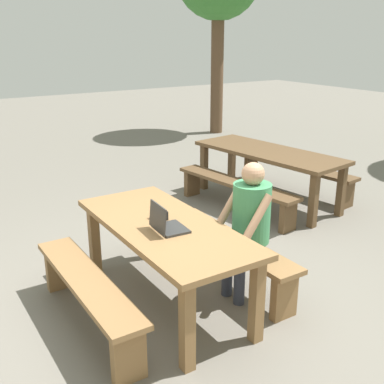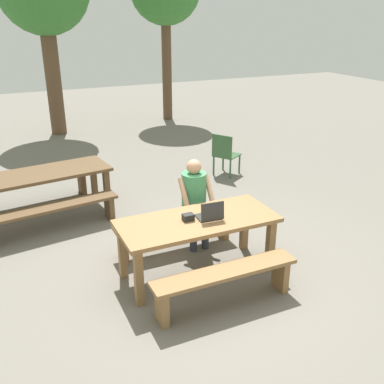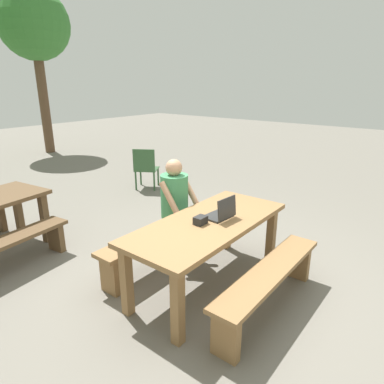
# 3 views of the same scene
# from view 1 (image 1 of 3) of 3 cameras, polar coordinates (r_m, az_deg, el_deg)

# --- Properties ---
(ground_plane) EXTENTS (30.00, 30.00, 0.00)m
(ground_plane) POSITION_cam_1_polar(r_m,az_deg,el_deg) (4.36, -3.15, -13.03)
(ground_plane) COLOR slate
(picnic_table_front) EXTENTS (1.92, 0.83, 0.75)m
(picnic_table_front) POSITION_cam_1_polar(r_m,az_deg,el_deg) (4.06, -3.31, -5.26)
(picnic_table_front) COLOR olive
(picnic_table_front) RESTS_ON ground
(bench_near) EXTENTS (1.69, 0.30, 0.45)m
(bench_near) POSITION_cam_1_polar(r_m,az_deg,el_deg) (3.94, -12.47, -11.52)
(bench_near) COLOR olive
(bench_near) RESTS_ON ground
(bench_far) EXTENTS (1.69, 0.30, 0.45)m
(bench_far) POSITION_cam_1_polar(r_m,az_deg,el_deg) (4.54, 4.65, -6.83)
(bench_far) COLOR olive
(bench_far) RESTS_ON ground
(laptop) EXTENTS (0.31, 0.27, 0.24)m
(laptop) POSITION_cam_1_polar(r_m,az_deg,el_deg) (3.85, -3.16, -3.89)
(laptop) COLOR #2D2D2D
(laptop) RESTS_ON picnic_table_front
(small_pouch) EXTENTS (0.13, 0.10, 0.08)m
(small_pouch) POSITION_cam_1_polar(r_m,az_deg,el_deg) (4.10, -3.91, -2.75)
(small_pouch) COLOR black
(small_pouch) RESTS_ON picnic_table_front
(person_seated) EXTENTS (0.44, 0.42, 1.25)m
(person_seated) POSITION_cam_1_polar(r_m,az_deg,el_deg) (4.16, 6.79, -3.33)
(person_seated) COLOR #333847
(person_seated) RESTS_ON ground
(picnic_table_mid) EXTENTS (2.28, 1.09, 0.74)m
(picnic_table_mid) POSITION_cam_1_polar(r_m,az_deg,el_deg) (6.66, 9.16, 4.13)
(picnic_table_mid) COLOR brown
(picnic_table_mid) RESTS_ON ground
(bench_mid_south) EXTENTS (2.00, 0.57, 0.42)m
(bench_mid_south) POSITION_cam_1_polar(r_m,az_deg,el_deg) (6.29, 5.25, 0.45)
(bench_mid_south) COLOR brown
(bench_mid_south) RESTS_ON ground
(bench_mid_north) EXTENTS (2.00, 0.57, 0.42)m
(bench_mid_north) POSITION_cam_1_polar(r_m,az_deg,el_deg) (7.22, 12.32, 2.49)
(bench_mid_north) COLOR brown
(bench_mid_north) RESTS_ON ground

